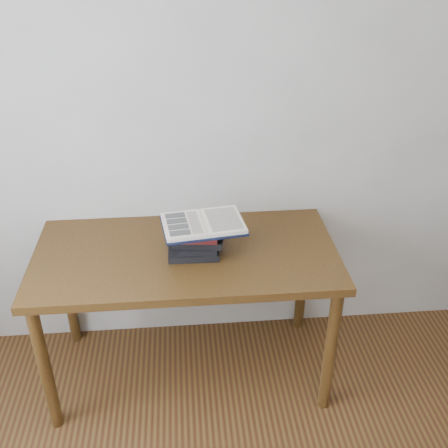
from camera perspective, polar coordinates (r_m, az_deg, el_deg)
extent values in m
cube|color=beige|center=(2.70, -2.08, 10.40)|extent=(3.50, 0.04, 2.60)
cube|color=#493212|center=(2.60, -4.17, -3.38)|extent=(1.50, 0.75, 0.04)
cylinder|color=#493212|center=(2.70, -18.89, -14.75)|extent=(0.06, 0.06, 0.76)
cylinder|color=#493212|center=(2.70, 11.49, -13.39)|extent=(0.06, 0.06, 0.76)
cylinder|color=#493212|center=(3.17, -16.67, -6.73)|extent=(0.06, 0.06, 0.76)
cylinder|color=#493212|center=(3.17, 8.55, -5.60)|extent=(0.06, 0.06, 0.76)
cube|color=black|center=(2.55, -3.33, -3.05)|extent=(0.25, 0.15, 0.04)
cube|color=black|center=(2.54, -2.83, -2.38)|extent=(0.19, 0.16, 0.03)
cube|color=black|center=(2.54, -2.82, -1.53)|extent=(0.26, 0.20, 0.03)
cube|color=#5F2017|center=(2.51, -3.10, -1.10)|extent=(0.23, 0.16, 0.03)
cube|color=#172847|center=(2.49, -3.35, -0.66)|extent=(0.21, 0.16, 0.03)
cube|color=black|center=(2.48, -2.29, -0.16)|extent=(0.42, 0.31, 0.01)
cube|color=beige|center=(2.46, -4.48, -0.13)|extent=(0.21, 0.28, 0.02)
cube|color=beige|center=(2.49, -0.13, 0.36)|extent=(0.21, 0.28, 0.02)
cylinder|color=beige|center=(2.48, -2.29, 0.08)|extent=(0.05, 0.25, 0.01)
cube|color=black|center=(2.53, -5.35, 0.94)|extent=(0.10, 0.06, 0.00)
cube|color=black|center=(2.48, -5.18, 0.33)|extent=(0.10, 0.06, 0.00)
cube|color=black|center=(2.43, -5.00, -0.30)|extent=(0.10, 0.06, 0.00)
cube|color=black|center=(2.39, -4.81, -0.96)|extent=(0.10, 0.06, 0.00)
cube|color=#B8AE9F|center=(2.47, -3.23, 0.21)|extent=(0.07, 0.21, 0.00)
cube|color=#B8AE9F|center=(2.49, -0.04, 0.57)|extent=(0.17, 0.23, 0.00)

